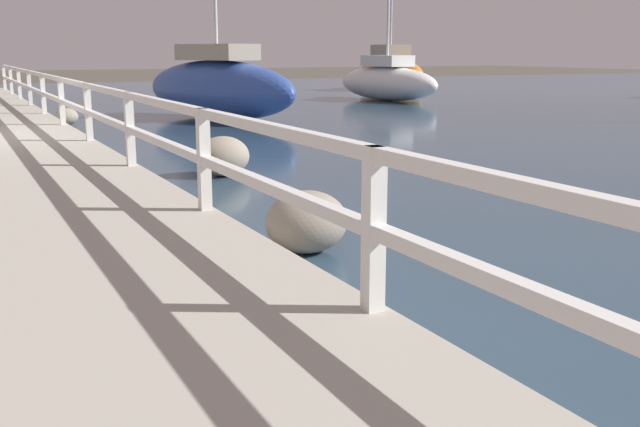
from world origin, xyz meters
TOP-DOWN VIEW (x-y plane):
  - railing at (2.29, 0.00)m, footprint 0.10×32.50m
  - boulder_near_dock at (3.72, -3.73)m, footprint 0.75×0.68m
  - boulder_mid_strip at (3.02, -7.94)m, footprint 0.73×0.66m
  - boulder_water_edge at (2.83, 4.95)m, footprint 0.55×0.49m
  - sailboat_orange at (18.15, 15.25)m, footprint 1.94×5.33m
  - sailboat_blue at (6.58, 4.87)m, footprint 3.10×5.98m
  - sailboat_white at (14.37, 9.33)m, footprint 2.02×5.30m

SIDE VIEW (x-z plane):
  - boulder_water_edge at x=2.83m, z-range 0.00..0.41m
  - boulder_mid_strip at x=3.02m, z-range 0.00..0.55m
  - boulder_near_dock at x=3.72m, z-range 0.00..0.56m
  - sailboat_white at x=14.37m, z-range -2.09..3.43m
  - sailboat_orange at x=18.15m, z-range -2.28..3.92m
  - sailboat_blue at x=6.58m, z-range -3.24..4.91m
  - railing at x=2.29m, z-range 0.51..1.41m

